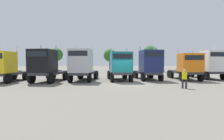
{
  "coord_description": "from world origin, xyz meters",
  "views": [
    {
      "loc": [
        -3.71,
        -15.84,
        2.2
      ],
      "look_at": [
        -0.77,
        4.25,
        1.3
      ],
      "focal_mm": 25.36,
      "sensor_mm": 36.0,
      "label": 1
    }
  ],
  "objects_px": {
    "semi_truck_white": "(210,65)",
    "semi_truck_orange": "(187,67)",
    "visitor_in_hivis": "(185,77)",
    "semi_truck_silver": "(82,65)",
    "semi_truck_teal": "(120,66)",
    "semi_truck_black": "(46,66)",
    "semi_truck_navy": "(149,65)",
    "semi_truck_yellow": "(4,66)"
  },
  "relations": [
    {
      "from": "semi_truck_navy",
      "to": "visitor_in_hivis",
      "type": "relative_size",
      "value": 3.57
    },
    {
      "from": "semi_truck_black",
      "to": "semi_truck_white",
      "type": "distance_m",
      "value": 20.98
    },
    {
      "from": "semi_truck_orange",
      "to": "semi_truck_silver",
      "type": "bearing_deg",
      "value": -81.7
    },
    {
      "from": "visitor_in_hivis",
      "to": "semi_truck_white",
      "type": "bearing_deg",
      "value": -24.68
    },
    {
      "from": "semi_truck_black",
      "to": "visitor_in_hivis",
      "type": "xyz_separation_m",
      "value": [
        12.92,
        -6.28,
        -0.93
      ]
    },
    {
      "from": "semi_truck_silver",
      "to": "semi_truck_teal",
      "type": "relative_size",
      "value": 1.13
    },
    {
      "from": "semi_truck_orange",
      "to": "visitor_in_hivis",
      "type": "relative_size",
      "value": 3.95
    },
    {
      "from": "semi_truck_silver",
      "to": "visitor_in_hivis",
      "type": "bearing_deg",
      "value": 65.49
    },
    {
      "from": "semi_truck_yellow",
      "to": "semi_truck_silver",
      "type": "bearing_deg",
      "value": 97.35
    },
    {
      "from": "semi_truck_silver",
      "to": "semi_truck_white",
      "type": "distance_m",
      "value": 16.99
    },
    {
      "from": "semi_truck_silver",
      "to": "semi_truck_orange",
      "type": "relative_size",
      "value": 1.0
    },
    {
      "from": "semi_truck_yellow",
      "to": "semi_truck_teal",
      "type": "xyz_separation_m",
      "value": [
        13.22,
        -0.52,
        0.02
      ]
    },
    {
      "from": "semi_truck_navy",
      "to": "visitor_in_hivis",
      "type": "xyz_separation_m",
      "value": [
        0.55,
        -6.68,
        -1.01
      ]
    },
    {
      "from": "semi_truck_black",
      "to": "visitor_in_hivis",
      "type": "bearing_deg",
      "value": 78.8
    },
    {
      "from": "semi_truck_silver",
      "to": "semi_truck_teal",
      "type": "distance_m",
      "value": 4.55
    },
    {
      "from": "semi_truck_yellow",
      "to": "semi_truck_navy",
      "type": "distance_m",
      "value": 17.07
    },
    {
      "from": "semi_truck_black",
      "to": "visitor_in_hivis",
      "type": "height_order",
      "value": "semi_truck_black"
    },
    {
      "from": "semi_truck_white",
      "to": "semi_truck_orange",
      "type": "bearing_deg",
      "value": -68.93
    },
    {
      "from": "semi_truck_teal",
      "to": "semi_truck_orange",
      "type": "xyz_separation_m",
      "value": [
        8.61,
        -0.42,
        -0.08
      ]
    },
    {
      "from": "semi_truck_white",
      "to": "visitor_in_hivis",
      "type": "bearing_deg",
      "value": -40.13
    },
    {
      "from": "semi_truck_silver",
      "to": "semi_truck_teal",
      "type": "bearing_deg",
      "value": 98.65
    },
    {
      "from": "semi_truck_black",
      "to": "semi_truck_navy",
      "type": "height_order",
      "value": "semi_truck_navy"
    },
    {
      "from": "semi_truck_yellow",
      "to": "semi_truck_teal",
      "type": "relative_size",
      "value": 1.03
    },
    {
      "from": "semi_truck_yellow",
      "to": "semi_truck_white",
      "type": "height_order",
      "value": "semi_truck_white"
    },
    {
      "from": "semi_truck_black",
      "to": "semi_truck_teal",
      "type": "distance_m",
      "value": 8.52
    },
    {
      "from": "semi_truck_yellow",
      "to": "semi_truck_orange",
      "type": "height_order",
      "value": "semi_truck_yellow"
    },
    {
      "from": "semi_truck_teal",
      "to": "semi_truck_white",
      "type": "bearing_deg",
      "value": 93.64
    },
    {
      "from": "semi_truck_black",
      "to": "semi_truck_teal",
      "type": "bearing_deg",
      "value": 105.49
    },
    {
      "from": "semi_truck_orange",
      "to": "semi_truck_white",
      "type": "xyz_separation_m",
      "value": [
        3.84,
        0.75,
        0.25
      ]
    },
    {
      "from": "semi_truck_yellow",
      "to": "visitor_in_hivis",
      "type": "distance_m",
      "value": 18.94
    },
    {
      "from": "semi_truck_yellow",
      "to": "semi_truck_teal",
      "type": "distance_m",
      "value": 13.23
    },
    {
      "from": "semi_truck_navy",
      "to": "visitor_in_hivis",
      "type": "distance_m",
      "value": 6.78
    },
    {
      "from": "semi_truck_yellow",
      "to": "visitor_in_hivis",
      "type": "bearing_deg",
      "value": 77.47
    },
    {
      "from": "semi_truck_teal",
      "to": "semi_truck_navy",
      "type": "height_order",
      "value": "semi_truck_navy"
    },
    {
      "from": "semi_truck_black",
      "to": "semi_truck_navy",
      "type": "bearing_deg",
      "value": 106.6
    },
    {
      "from": "semi_truck_black",
      "to": "semi_truck_navy",
      "type": "relative_size",
      "value": 1.11
    },
    {
      "from": "visitor_in_hivis",
      "to": "semi_truck_black",
      "type": "bearing_deg",
      "value": 89.57
    },
    {
      "from": "semi_truck_white",
      "to": "semi_truck_black",
      "type": "bearing_deg",
      "value": -78.75
    },
    {
      "from": "semi_truck_black",
      "to": "semi_truck_white",
      "type": "height_order",
      "value": "semi_truck_white"
    },
    {
      "from": "visitor_in_hivis",
      "to": "semi_truck_silver",
      "type": "bearing_deg",
      "value": 78.71
    },
    {
      "from": "semi_truck_orange",
      "to": "semi_truck_white",
      "type": "height_order",
      "value": "semi_truck_white"
    },
    {
      "from": "semi_truck_yellow",
      "to": "semi_truck_black",
      "type": "bearing_deg",
      "value": 91.18
    }
  ]
}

